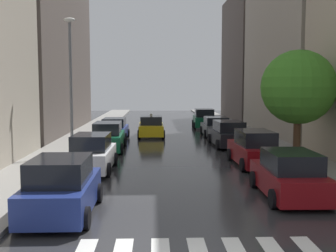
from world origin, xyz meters
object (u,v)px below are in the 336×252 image
object	(u,v)px
parked_car_left_fourth	(115,129)
taxi_midroad	(151,127)
parked_car_left_third	(108,137)
parked_car_right_fourth	(216,127)
parked_car_right_third	(228,134)
parked_car_left_second	(92,154)
lamp_post_left	(71,77)
parked_car_left_nearest	(62,189)
parked_car_right_second	(254,149)
parked_car_right_nearest	(289,176)
parked_car_right_fifth	(204,119)
street_tree_right	(298,87)

from	to	relation	value
parked_car_left_fourth	taxi_midroad	bearing A→B (deg)	-55.22
parked_car_left_third	parked_car_right_fourth	distance (m)	10.68
parked_car_right_fourth	parked_car_right_third	bearing A→B (deg)	179.51
parked_car_left_second	lamp_post_left	distance (m)	5.36
parked_car_left_nearest	parked_car_left_second	size ratio (longest dim) A/B	0.98
parked_car_left_second	parked_car_left_fourth	distance (m)	11.56
parked_car_left_third	parked_car_right_second	bearing A→B (deg)	-124.50
parked_car_right_nearest	parked_car_right_fifth	world-z (taller)	parked_car_right_fifth
street_tree_right	lamp_post_left	xyz separation A→B (m)	(-11.70, 2.17, 0.53)
parked_car_right_third	lamp_post_left	distance (m)	10.87
parked_car_left_fourth	street_tree_right	distance (m)	14.64
lamp_post_left	parked_car_right_nearest	bearing A→B (deg)	-42.41
parked_car_right_third	parked_car_right_fourth	distance (m)	5.78
parked_car_left_fourth	taxi_midroad	world-z (taller)	taxi_midroad
parked_car_left_fourth	parked_car_left_third	bearing A→B (deg)	-177.98
parked_car_left_nearest	parked_car_left_third	bearing A→B (deg)	-0.10
parked_car_left_fourth	parked_car_right_fourth	bearing A→B (deg)	-74.82
parked_car_left_fourth	parked_car_left_second	bearing A→B (deg)	-178.89
parked_car_left_third	parked_car_right_third	world-z (taller)	parked_car_left_third
parked_car_left_nearest	parked_car_left_fourth	size ratio (longest dim) A/B	0.98
parked_car_right_nearest	parked_car_right_third	distance (m)	12.62
parked_car_left_second	parked_car_right_fifth	distance (m)	21.56
parked_car_right_nearest	parked_car_left_third	bearing A→B (deg)	35.25
parked_car_right_fifth	parked_car_left_fourth	bearing A→B (deg)	140.57
parked_car_left_third	parked_car_right_fifth	distance (m)	15.89
parked_car_right_nearest	parked_car_right_fourth	distance (m)	18.40
parked_car_left_nearest	parked_car_left_fourth	xyz separation A→B (m)	(-0.14, 18.17, -0.08)
parked_car_left_fourth	parked_car_right_nearest	distance (m)	18.10
parked_car_right_nearest	parked_car_right_fifth	distance (m)	24.98
parked_car_left_nearest	street_tree_right	distance (m)	13.21
parked_car_right_fifth	street_tree_right	size ratio (longest dim) A/B	0.79
parked_car_right_third	parked_car_right_fourth	world-z (taller)	parked_car_right_third
parked_car_right_third	lamp_post_left	size ratio (longest dim) A/B	0.63
parked_car_left_second	parked_car_right_nearest	xyz separation A→B (m)	(7.63, -4.82, -0.03)
parked_car_left_fourth	parked_car_right_nearest	world-z (taller)	parked_car_right_nearest
taxi_midroad	parked_car_right_second	bearing A→B (deg)	-157.97
taxi_midroad	lamp_post_left	world-z (taller)	lamp_post_left
parked_car_right_fifth	taxi_midroad	bearing A→B (deg)	145.99
parked_car_left_second	lamp_post_left	xyz separation A→B (m)	(-1.63, 3.63, 3.59)
lamp_post_left	parked_car_left_second	bearing A→B (deg)	-65.85
lamp_post_left	parked_car_left_fourth	bearing A→B (deg)	78.86
parked_car_left_nearest	parked_car_left_third	world-z (taller)	parked_car_left_nearest
parked_car_left_fourth	parked_car_right_second	distance (m)	13.14
parked_car_left_nearest	parked_car_right_fifth	size ratio (longest dim) A/B	0.92
parked_car_right_second	parked_car_left_third	bearing A→B (deg)	54.90
parked_car_right_second	street_tree_right	distance (m)	3.82
parked_car_right_second	parked_car_right_third	bearing A→B (deg)	-0.89
parked_car_left_nearest	lamp_post_left	distance (m)	10.98
parked_car_left_nearest	parked_car_right_nearest	size ratio (longest dim) A/B	0.96
parked_car_right_fourth	parked_car_left_fourth	bearing A→B (deg)	104.29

